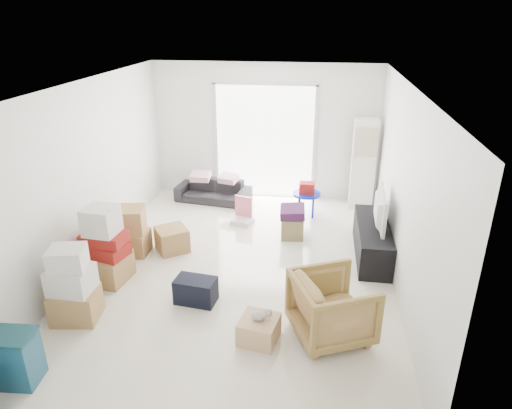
{
  "coord_description": "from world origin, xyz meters",
  "views": [
    {
      "loc": [
        1.1,
        -5.9,
        3.57
      ],
      "look_at": [
        0.22,
        0.2,
        0.96
      ],
      "focal_mm": 32.0,
      "sensor_mm": 36.0,
      "label": 1
    }
  ],
  "objects_px": {
    "television": "(374,221)",
    "kids_table": "(307,192)",
    "armchair": "(332,304)",
    "wood_crate": "(259,329)",
    "ottoman": "(292,227)",
    "sofa": "(213,188)",
    "tv_console": "(372,240)",
    "ac_tower": "(363,164)",
    "storage_bins": "(12,358)"
  },
  "relations": [
    {
      "from": "television",
      "to": "sofa",
      "type": "distance_m",
      "value": 3.52
    },
    {
      "from": "armchair",
      "to": "ac_tower",
      "type": "bearing_deg",
      "value": -32.92
    },
    {
      "from": "sofa",
      "to": "tv_console",
      "type": "bearing_deg",
      "value": -24.08
    },
    {
      "from": "television",
      "to": "kids_table",
      "type": "xyz_separation_m",
      "value": [
        -1.09,
        1.43,
        -0.13
      ]
    },
    {
      "from": "kids_table",
      "to": "wood_crate",
      "type": "xyz_separation_m",
      "value": [
        -0.39,
        -3.68,
        -0.32
      ]
    },
    {
      "from": "armchair",
      "to": "wood_crate",
      "type": "distance_m",
      "value": 0.91
    },
    {
      "from": "television",
      "to": "wood_crate",
      "type": "height_order",
      "value": "television"
    },
    {
      "from": "television",
      "to": "storage_bins",
      "type": "bearing_deg",
      "value": 131.63
    },
    {
      "from": "storage_bins",
      "to": "kids_table",
      "type": "bearing_deg",
      "value": 59.03
    },
    {
      "from": "sofa",
      "to": "ottoman",
      "type": "xyz_separation_m",
      "value": [
        1.7,
        -1.38,
        -0.11
      ]
    },
    {
      "from": "ac_tower",
      "to": "armchair",
      "type": "distance_m",
      "value": 4.11
    },
    {
      "from": "ac_tower",
      "to": "sofa",
      "type": "bearing_deg",
      "value": -177.07
    },
    {
      "from": "sofa",
      "to": "armchair",
      "type": "bearing_deg",
      "value": -51.33
    },
    {
      "from": "tv_console",
      "to": "wood_crate",
      "type": "distance_m",
      "value": 2.7
    },
    {
      "from": "tv_console",
      "to": "television",
      "type": "distance_m",
      "value": 0.33
    },
    {
      "from": "television",
      "to": "wood_crate",
      "type": "distance_m",
      "value": 2.73
    },
    {
      "from": "storage_bins",
      "to": "television",
      "type": "bearing_deg",
      "value": 39.88
    },
    {
      "from": "television",
      "to": "storage_bins",
      "type": "relative_size",
      "value": 1.6
    },
    {
      "from": "sofa",
      "to": "storage_bins",
      "type": "xyz_separation_m",
      "value": [
        -0.92,
        -5.11,
        0.01
      ]
    },
    {
      "from": "television",
      "to": "sofa",
      "type": "bearing_deg",
      "value": 59.96
    },
    {
      "from": "tv_console",
      "to": "ac_tower",
      "type": "bearing_deg",
      "value": 91.43
    },
    {
      "from": "ac_tower",
      "to": "ottoman",
      "type": "xyz_separation_m",
      "value": [
        -1.24,
        -1.53,
        -0.69
      ]
    },
    {
      "from": "storage_bins",
      "to": "kids_table",
      "type": "distance_m",
      "value": 5.47
    },
    {
      "from": "television",
      "to": "armchair",
      "type": "height_order",
      "value": "armchair"
    },
    {
      "from": "tv_console",
      "to": "storage_bins",
      "type": "xyz_separation_m",
      "value": [
        -3.9,
        -3.26,
        0.03
      ]
    },
    {
      "from": "wood_crate",
      "to": "television",
      "type": "bearing_deg",
      "value": 56.65
    },
    {
      "from": "ac_tower",
      "to": "television",
      "type": "height_order",
      "value": "ac_tower"
    },
    {
      "from": "tv_console",
      "to": "storage_bins",
      "type": "distance_m",
      "value": 5.08
    },
    {
      "from": "television",
      "to": "ottoman",
      "type": "bearing_deg",
      "value": 71.77
    },
    {
      "from": "sofa",
      "to": "wood_crate",
      "type": "relative_size",
      "value": 3.49
    },
    {
      "from": "ac_tower",
      "to": "wood_crate",
      "type": "height_order",
      "value": "ac_tower"
    },
    {
      "from": "sofa",
      "to": "armchair",
      "type": "relative_size",
      "value": 1.72
    },
    {
      "from": "storage_bins",
      "to": "armchair",
      "type": "bearing_deg",
      "value": 20.44
    },
    {
      "from": "television",
      "to": "wood_crate",
      "type": "relative_size",
      "value": 2.21
    },
    {
      "from": "armchair",
      "to": "kids_table",
      "type": "bearing_deg",
      "value": -17.29
    },
    {
      "from": "ac_tower",
      "to": "tv_console",
      "type": "relative_size",
      "value": 1.09
    },
    {
      "from": "wood_crate",
      "to": "ottoman",
      "type": "bearing_deg",
      "value": 85.88
    },
    {
      "from": "ottoman",
      "to": "wood_crate",
      "type": "xyz_separation_m",
      "value": [
        -0.2,
        -2.72,
        -0.04
      ]
    },
    {
      "from": "sofa",
      "to": "wood_crate",
      "type": "xyz_separation_m",
      "value": [
        1.5,
        -4.1,
        -0.15
      ]
    },
    {
      "from": "sofa",
      "to": "wood_crate",
      "type": "distance_m",
      "value": 4.37
    },
    {
      "from": "kids_table",
      "to": "television",
      "type": "bearing_deg",
      "value": -52.69
    },
    {
      "from": "ottoman",
      "to": "kids_table",
      "type": "xyz_separation_m",
      "value": [
        0.2,
        0.96,
        0.28
      ]
    },
    {
      "from": "wood_crate",
      "to": "tv_console",
      "type": "bearing_deg",
      "value": 56.65
    },
    {
      "from": "television",
      "to": "kids_table",
      "type": "bearing_deg",
      "value": 39.06
    },
    {
      "from": "ac_tower",
      "to": "tv_console",
      "type": "distance_m",
      "value": 2.09
    },
    {
      "from": "tv_console",
      "to": "armchair",
      "type": "distance_m",
      "value": 2.15
    },
    {
      "from": "wood_crate",
      "to": "sofa",
      "type": "bearing_deg",
      "value": 110.1
    },
    {
      "from": "storage_bins",
      "to": "tv_console",
      "type": "bearing_deg",
      "value": 39.88
    },
    {
      "from": "tv_console",
      "to": "wood_crate",
      "type": "height_order",
      "value": "tv_console"
    },
    {
      "from": "armchair",
      "to": "kids_table",
      "type": "distance_m",
      "value": 3.5
    }
  ]
}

